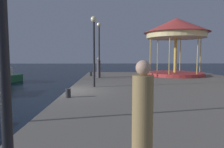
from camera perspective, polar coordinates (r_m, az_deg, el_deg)
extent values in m
plane|color=black|center=(11.58, -12.56, -8.45)|extent=(120.00, 120.00, 0.00)
cube|color=slate|center=(12.07, 20.16, -6.15)|extent=(13.25, 25.01, 0.80)
cube|color=#236638|center=(22.80, -28.67, -1.36)|extent=(2.62, 4.52, 0.72)
cube|color=beige|center=(22.76, -28.70, 0.60)|extent=(1.62, 2.08, 0.84)
cube|color=#4C6070|center=(23.48, -27.30, 1.19)|extent=(1.11, 0.31, 0.38)
cylinder|color=#B23333|center=(20.52, 17.29, 0.03)|extent=(5.35, 5.35, 0.30)
cylinder|color=gold|center=(20.44, 17.42, 5.02)|extent=(0.28, 0.28, 3.27)
cylinder|color=#F2E099|center=(20.53, 17.57, 10.27)|extent=(5.54, 5.54, 0.50)
cone|color=#C63D38|center=(20.64, 17.64, 12.89)|extent=(6.15, 6.15, 1.39)
cylinder|color=gold|center=(21.34, 23.64, 4.82)|extent=(0.08, 0.08, 3.27)
cylinder|color=gold|center=(22.83, 18.65, 4.97)|extent=(0.08, 0.08, 3.27)
cylinder|color=gold|center=(22.13, 12.70, 5.12)|extent=(0.08, 0.08, 3.27)
cylinder|color=gold|center=(19.81, 10.72, 5.16)|extent=(0.08, 0.08, 3.27)
cylinder|color=gold|center=(18.07, 15.87, 5.07)|extent=(0.08, 0.08, 3.27)
cylinder|color=gold|center=(18.92, 22.95, 4.85)|extent=(0.08, 0.08, 3.27)
cylinder|color=black|center=(2.55, -28.20, 4.24)|extent=(0.12, 0.12, 3.77)
cylinder|color=black|center=(12.30, -5.08, 5.34)|extent=(0.12, 0.12, 3.88)
sphere|color=#F9E5B2|center=(12.49, -5.16, 15.12)|extent=(0.36, 0.36, 0.36)
cylinder|color=black|center=(17.29, -3.65, 6.01)|extent=(0.12, 0.12, 4.32)
sphere|color=#F9E5B2|center=(17.49, -3.69, 13.70)|extent=(0.36, 0.36, 0.36)
cylinder|color=#2D2D33|center=(19.12, -6.02, 0.03)|extent=(0.24, 0.24, 0.40)
cylinder|color=#2D2D33|center=(9.50, -12.26, -5.26)|extent=(0.24, 0.24, 0.40)
cylinder|color=#514C56|center=(17.81, -3.79, 1.48)|extent=(0.34, 0.34, 1.52)
sphere|color=tan|center=(17.78, -3.80, 4.32)|extent=(0.24, 0.24, 0.24)
cylinder|color=#937A4C|center=(3.40, 8.56, -13.85)|extent=(0.34, 0.34, 1.59)
sphere|color=tan|center=(3.22, 8.77, 1.76)|extent=(0.24, 0.24, 0.24)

